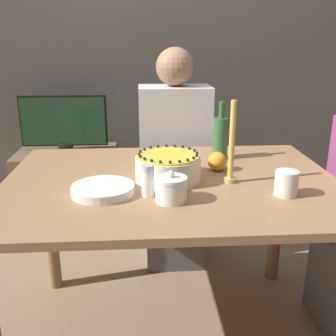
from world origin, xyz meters
TOP-DOWN VIEW (x-y plane):
  - ground_plane at (0.00, 0.00)m, footprint 12.00×12.00m
  - wall_behind at (0.00, 1.40)m, footprint 8.00×0.05m
  - dining_table at (0.00, 0.00)m, footprint 1.35×0.98m
  - cake at (-0.01, 0.00)m, footprint 0.26×0.26m
  - sugar_bowl at (-0.02, -0.22)m, footprint 0.11×0.11m
  - sugar_shaker at (-0.10, -0.17)m, footprint 0.05×0.05m
  - plate_stack at (-0.26, -0.13)m, footprint 0.23×0.23m
  - candle at (0.23, -0.05)m, footprint 0.05×0.05m
  - bottle at (0.25, 0.28)m, footprint 0.07×0.07m
  - cup at (0.40, -0.19)m, footprint 0.08×0.08m
  - orange_fruit_0 at (0.21, 0.10)m, footprint 0.08×0.08m
  - person_man_blue_shirt at (0.07, 0.69)m, footprint 0.40×0.34m
  - side_cabinet at (-0.64, 1.13)m, footprint 0.66×0.45m
  - tv_monitor at (-0.64, 1.13)m, footprint 0.57×0.10m

SIDE VIEW (x-z plane):
  - ground_plane at x=0.00m, z-range 0.00..0.00m
  - side_cabinet at x=-0.64m, z-range 0.00..0.58m
  - person_man_blue_shirt at x=0.07m, z-range -0.08..1.19m
  - dining_table at x=0.00m, z-range 0.27..1.04m
  - tv_monitor at x=-0.64m, z-range 0.59..0.97m
  - plate_stack at x=-0.26m, z-range 0.77..0.81m
  - orange_fruit_0 at x=0.21m, z-range 0.77..0.86m
  - sugar_bowl at x=-0.02m, z-range 0.76..0.88m
  - cup at x=0.40m, z-range 0.77..0.87m
  - cake at x=-0.01m, z-range 0.77..0.88m
  - sugar_shaker at x=-0.10m, z-range 0.78..0.89m
  - bottle at x=0.25m, z-range 0.74..1.01m
  - candle at x=0.23m, z-range 0.75..1.07m
  - wall_behind at x=0.00m, z-range 0.00..2.60m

